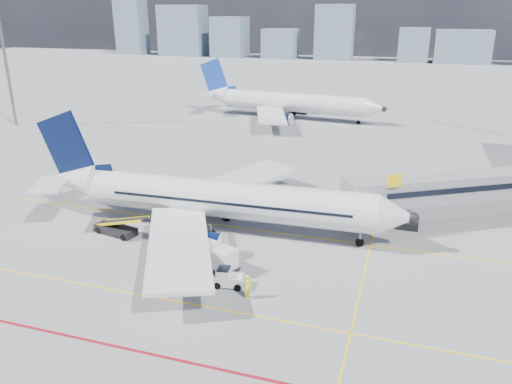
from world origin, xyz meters
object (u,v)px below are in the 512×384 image
main_aircraft (212,198)px  cargo_dolly (216,257)px  ramp_worker (248,286)px  second_aircraft (286,102)px  baggage_tug (227,278)px  belt_loader (117,228)px

main_aircraft → cargo_dolly: bearing=-67.6°
ramp_worker → main_aircraft: bearing=47.7°
second_aircraft → ramp_worker: (13.95, -65.31, -2.26)m
second_aircraft → cargo_dolly: size_ratio=9.14×
baggage_tug → ramp_worker: (2.07, -1.12, 0.22)m
cargo_dolly → ramp_worker: cargo_dolly is taller
belt_loader → main_aircraft: bearing=37.9°
second_aircraft → baggage_tug: size_ratio=16.31×
main_aircraft → ramp_worker: main_aircraft is taller
cargo_dolly → ramp_worker: bearing=-19.5°
baggage_tug → ramp_worker: 2.37m
second_aircraft → baggage_tug: second_aircraft is taller
second_aircraft → ramp_worker: size_ratio=20.16×
cargo_dolly → belt_loader: (-11.70, 3.50, -0.51)m
cargo_dolly → second_aircraft: bearing=120.3°
main_aircraft → second_aircraft: (-6.58, 54.43, 0.00)m
second_aircraft → cargo_dolly: bearing=-75.4°
baggage_tug → ramp_worker: size_ratio=1.24×
belt_loader → ramp_worker: bearing=-11.8°
second_aircraft → ramp_worker: 66.82m
cargo_dolly → main_aircraft: bearing=135.6°
belt_loader → ramp_worker: belt_loader is taller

